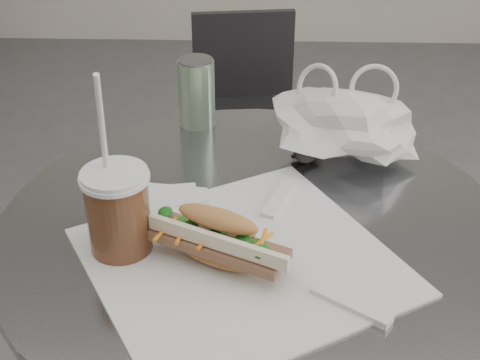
{
  "coord_description": "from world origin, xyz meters",
  "views": [
    {
      "loc": [
        0.01,
        -0.61,
        1.31
      ],
      "look_at": [
        -0.02,
        0.23,
        0.79
      ],
      "focal_mm": 50.0,
      "sensor_mm": 36.0,
      "label": 1
    }
  ],
  "objects_px": {
    "banh_mi": "(218,239)",
    "iced_coffee": "(118,211)",
    "cafe_table": "(252,353)",
    "sunglasses": "(321,147)",
    "drink_can": "(197,92)",
    "chair_far": "(248,156)"
  },
  "relations": [
    {
      "from": "cafe_table",
      "to": "drink_can",
      "type": "height_order",
      "value": "drink_can"
    },
    {
      "from": "iced_coffee",
      "to": "sunglasses",
      "type": "distance_m",
      "value": 0.4
    },
    {
      "from": "banh_mi",
      "to": "drink_can",
      "type": "relative_size",
      "value": 1.95
    },
    {
      "from": "banh_mi",
      "to": "iced_coffee",
      "type": "distance_m",
      "value": 0.14
    },
    {
      "from": "banh_mi",
      "to": "cafe_table",
      "type": "bearing_deg",
      "value": 91.22
    },
    {
      "from": "sunglasses",
      "to": "drink_can",
      "type": "relative_size",
      "value": 0.82
    },
    {
      "from": "chair_far",
      "to": "sunglasses",
      "type": "bearing_deg",
      "value": 93.11
    },
    {
      "from": "chair_far",
      "to": "drink_can",
      "type": "relative_size",
      "value": 5.6
    },
    {
      "from": "cafe_table",
      "to": "iced_coffee",
      "type": "height_order",
      "value": "iced_coffee"
    },
    {
      "from": "chair_far",
      "to": "banh_mi",
      "type": "distance_m",
      "value": 1.13
    },
    {
      "from": "chair_far",
      "to": "sunglasses",
      "type": "height_order",
      "value": "sunglasses"
    },
    {
      "from": "cafe_table",
      "to": "iced_coffee",
      "type": "distance_m",
      "value": 0.39
    },
    {
      "from": "cafe_table",
      "to": "iced_coffee",
      "type": "relative_size",
      "value": 2.82
    },
    {
      "from": "banh_mi",
      "to": "drink_can",
      "type": "bearing_deg",
      "value": 124.44
    },
    {
      "from": "chair_far",
      "to": "iced_coffee",
      "type": "relative_size",
      "value": 2.66
    },
    {
      "from": "chair_far",
      "to": "sunglasses",
      "type": "xyz_separation_m",
      "value": [
        0.14,
        -0.73,
        0.44
      ]
    },
    {
      "from": "cafe_table",
      "to": "chair_far",
      "type": "distance_m",
      "value": 0.94
    },
    {
      "from": "cafe_table",
      "to": "iced_coffee",
      "type": "xyz_separation_m",
      "value": [
        -0.18,
        -0.08,
        0.34
      ]
    },
    {
      "from": "iced_coffee",
      "to": "drink_can",
      "type": "bearing_deg",
      "value": 79.59
    },
    {
      "from": "cafe_table",
      "to": "sunglasses",
      "type": "bearing_deg",
      "value": 60.25
    },
    {
      "from": "banh_mi",
      "to": "iced_coffee",
      "type": "relative_size",
      "value": 0.92
    },
    {
      "from": "sunglasses",
      "to": "drink_can",
      "type": "bearing_deg",
      "value": 122.83
    }
  ]
}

